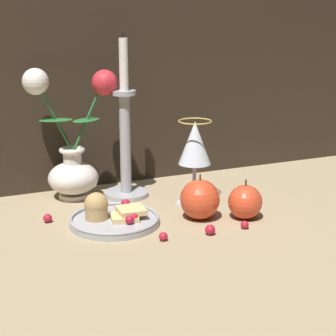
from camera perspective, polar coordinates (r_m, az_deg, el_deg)
name	(u,v)px	position (r m, az deg, el deg)	size (l,w,h in m)	color
ground_plane	(146,216)	(1.13, -2.25, -4.92)	(2.40, 2.40, 0.00)	#9E8966
vase	(72,153)	(1.22, -9.68, 1.55)	(0.20, 0.11, 0.28)	silver
plate_with_pastries	(112,217)	(1.09, -5.70, -4.93)	(0.17, 0.17, 0.06)	#A3A3A8
wine_glass	(195,147)	(1.16, 2.73, 2.19)	(0.07, 0.07, 0.18)	silver
candlestick	(125,146)	(1.22, -4.36, 2.21)	(0.10, 0.10, 0.35)	#A3A3A8
apple_beside_vase	(245,202)	(1.11, 7.84, -3.44)	(0.07, 0.07, 0.08)	#D14223
apple_near_glass	(200,199)	(1.10, 3.26, -3.21)	(0.08, 0.08, 0.09)	#D14223
berry_near_plate	(240,201)	(1.20, 7.31, -3.30)	(0.02, 0.02, 0.02)	#AD192D
berry_front_center	(210,230)	(1.03, 4.30, -6.28)	(0.02, 0.02, 0.02)	#AD192D
berry_by_glass_stem	(163,237)	(1.01, -0.48, -6.98)	(0.02, 0.02, 0.02)	#AD192D
berry_under_candlestick	(245,225)	(1.07, 7.80, -5.74)	(0.02, 0.02, 0.02)	#AD192D
berry_far_right	(48,218)	(1.12, -12.13, -5.01)	(0.02, 0.02, 0.02)	#AD192D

